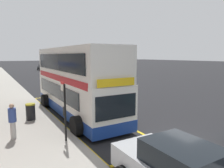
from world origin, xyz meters
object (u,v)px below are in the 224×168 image
(double_decker_bus, at_px, (75,84))
(litter_bin, at_px, (31,112))
(bus_stop_sign, at_px, (64,106))
(pedestrian_waiting_near_sign, at_px, (12,120))
(parked_car_white_far, at_px, (50,69))
(parked_car_black_behind, at_px, (42,67))

(double_decker_bus, bearing_deg, litter_bin, -174.40)
(bus_stop_sign, xyz_separation_m, pedestrian_waiting_near_sign, (-1.99, 1.37, -0.67))
(bus_stop_sign, bearing_deg, parked_car_white_far, 76.92)
(bus_stop_sign, xyz_separation_m, parked_car_black_behind, (9.34, 47.91, -0.89))
(parked_car_white_far, bearing_deg, pedestrian_waiting_near_sign, -106.60)
(parked_car_black_behind, bearing_deg, litter_bin, -105.42)
(double_decker_bus, height_order, litter_bin, double_decker_bus)
(bus_stop_sign, xyz_separation_m, litter_bin, (-0.81, 3.95, -1.06))
(bus_stop_sign, bearing_deg, pedestrian_waiting_near_sign, 145.34)
(litter_bin, bearing_deg, double_decker_bus, 5.60)
(parked_car_black_behind, bearing_deg, bus_stop_sign, -103.45)
(parked_car_white_far, xyz_separation_m, pedestrian_waiting_near_sign, (-11.39, -39.13, 0.22))
(double_decker_bus, xyz_separation_m, litter_bin, (-2.92, -0.29, -1.44))
(pedestrian_waiting_near_sign, bearing_deg, double_decker_bus, 34.95)
(parked_car_black_behind, height_order, litter_bin, parked_car_black_behind)
(double_decker_bus, relative_size, parked_car_white_far, 2.47)
(double_decker_bus, relative_size, parked_car_black_behind, 2.47)
(parked_car_white_far, height_order, litter_bin, parked_car_white_far)
(pedestrian_waiting_near_sign, height_order, litter_bin, pedestrian_waiting_near_sign)
(parked_car_black_behind, relative_size, litter_bin, 4.34)
(parked_car_white_far, bearing_deg, double_decker_bus, -101.75)
(parked_car_black_behind, bearing_deg, double_decker_bus, -101.83)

